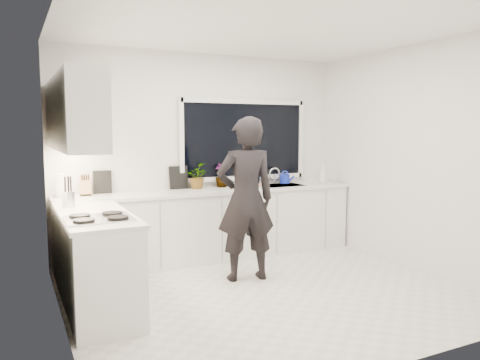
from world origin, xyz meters
TOP-DOWN VIEW (x-y plane):
  - floor at (0.00, 0.00)m, footprint 4.00×3.50m
  - wall_back at (0.00, 1.76)m, footprint 4.00×0.02m
  - wall_left at (-2.01, 0.00)m, footprint 0.02×3.50m
  - wall_right at (2.01, 0.00)m, footprint 0.02×3.50m
  - ceiling at (0.00, 0.00)m, footprint 4.00×3.50m
  - window at (0.60, 1.73)m, footprint 1.80×0.02m
  - base_cabinets_back at (0.00, 1.45)m, footprint 3.92×0.58m
  - base_cabinets_left at (-1.67, 0.35)m, footprint 0.58×1.60m
  - countertop_back at (0.00, 1.44)m, footprint 3.94×0.62m
  - countertop_left at (-1.67, 0.35)m, footprint 0.62×1.60m
  - upper_cabinets at (-1.79, 0.70)m, footprint 0.34×2.10m
  - sink at (1.05, 1.45)m, footprint 0.58×0.42m
  - faucet at (1.05, 1.65)m, footprint 0.03×0.03m
  - stovetop at (-1.69, -0.00)m, footprint 0.56×0.48m
  - person at (-0.01, 0.49)m, footprint 0.73×0.54m
  - pizza_tray at (0.55, 1.42)m, footprint 0.51×0.45m
  - pizza at (0.55, 1.42)m, footprint 0.46×0.40m
  - watering_can at (1.20, 1.61)m, footprint 0.18×0.18m
  - paper_towel_roll at (-1.85, 1.55)m, footprint 0.14×0.14m
  - knife_block at (-1.57, 1.59)m, footprint 0.14×0.12m
  - utensil_crock at (-1.85, 0.80)m, footprint 0.16×0.16m
  - picture_frame_large at (-1.36, 1.69)m, footprint 0.22×0.06m
  - picture_frame_small at (-0.38, 1.69)m, footprint 0.25×0.02m
  - herb_plants at (0.14, 1.61)m, footprint 1.14×0.31m
  - soap_bottles at (1.64, 1.30)m, footprint 0.17×0.17m

SIDE VIEW (x-z plane):
  - floor at x=0.00m, z-range -0.02..0.00m
  - base_cabinets_back at x=0.00m, z-range 0.00..0.88m
  - base_cabinets_left at x=-1.67m, z-range 0.00..0.88m
  - sink at x=1.05m, z-range 0.80..0.94m
  - countertop_back at x=0.00m, z-range 0.88..0.92m
  - countertop_left at x=-1.67m, z-range 0.88..0.92m
  - person at x=-0.01m, z-range 0.00..1.84m
  - stovetop at x=-1.69m, z-range 0.92..0.95m
  - pizza_tray at x=0.55m, z-range 0.92..0.95m
  - pizza at x=0.55m, z-range 0.95..0.96m
  - watering_can at x=1.20m, z-range 0.92..1.05m
  - utensil_crock at x=-1.85m, z-range 0.92..1.08m
  - faucet at x=1.05m, z-range 0.92..1.14m
  - knife_block at x=-1.57m, z-range 0.92..1.14m
  - paper_towel_roll at x=-1.85m, z-range 0.92..1.18m
  - picture_frame_large at x=-1.36m, z-range 0.92..1.20m
  - soap_bottles at x=1.64m, z-range 0.90..1.23m
  - picture_frame_small at x=-0.38m, z-range 0.92..1.22m
  - herb_plants at x=0.14m, z-range 0.92..1.25m
  - wall_back at x=0.00m, z-range 0.00..2.70m
  - wall_left at x=-2.01m, z-range 0.00..2.70m
  - wall_right at x=2.01m, z-range 0.00..2.70m
  - window at x=0.60m, z-range 1.05..2.05m
  - upper_cabinets at x=-1.79m, z-range 1.50..2.20m
  - ceiling at x=0.00m, z-range 2.70..2.72m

